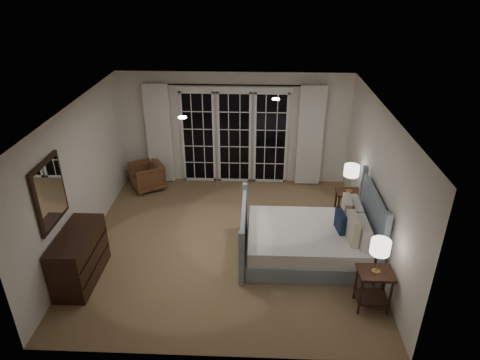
{
  "coord_description": "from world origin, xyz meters",
  "views": [
    {
      "loc": [
        0.5,
        -6.34,
        4.52
      ],
      "look_at": [
        0.21,
        0.44,
        1.05
      ],
      "focal_mm": 32.0,
      "sensor_mm": 36.0,
      "label": 1
    }
  ],
  "objects_px": {
    "armchair": "(147,176)",
    "bed": "(309,240)",
    "nightstand_left": "(374,284)",
    "lamp_right": "(352,171)",
    "lamp_left": "(380,247)",
    "nightstand_right": "(348,201)",
    "dresser": "(79,257)"
  },
  "relations": [
    {
      "from": "armchair",
      "to": "nightstand_right",
      "type": "bearing_deg",
      "value": 43.98
    },
    {
      "from": "bed",
      "to": "nightstand_right",
      "type": "xyz_separation_m",
      "value": [
        0.86,
        1.22,
        0.08
      ]
    },
    {
      "from": "nightstand_right",
      "to": "lamp_right",
      "type": "xyz_separation_m",
      "value": [
        -0.0,
        -0.0,
        0.65
      ]
    },
    {
      "from": "bed",
      "to": "nightstand_left",
      "type": "xyz_separation_m",
      "value": [
        0.79,
        -1.19,
        0.1
      ]
    },
    {
      "from": "nightstand_right",
      "to": "lamp_left",
      "type": "xyz_separation_m",
      "value": [
        -0.07,
        -2.42,
        0.66
      ]
    },
    {
      "from": "nightstand_right",
      "to": "lamp_right",
      "type": "bearing_deg",
      "value": -165.96
    },
    {
      "from": "nightstand_left",
      "to": "lamp_right",
      "type": "bearing_deg",
      "value": 88.38
    },
    {
      "from": "nightstand_left",
      "to": "nightstand_right",
      "type": "xyz_separation_m",
      "value": [
        0.07,
        2.42,
        -0.02
      ]
    },
    {
      "from": "armchair",
      "to": "lamp_left",
      "type": "bearing_deg",
      "value": 18.18
    },
    {
      "from": "lamp_left",
      "to": "lamp_right",
      "type": "relative_size",
      "value": 0.96
    },
    {
      "from": "nightstand_left",
      "to": "armchair",
      "type": "distance_m",
      "value": 5.41
    },
    {
      "from": "nightstand_left",
      "to": "dresser",
      "type": "bearing_deg",
      "value": 174.44
    },
    {
      "from": "bed",
      "to": "dresser",
      "type": "bearing_deg",
      "value": -168.21
    },
    {
      "from": "armchair",
      "to": "dresser",
      "type": "distance_m",
      "value": 3.1
    },
    {
      "from": "lamp_right",
      "to": "bed",
      "type": "bearing_deg",
      "value": -124.97
    },
    {
      "from": "dresser",
      "to": "armchair",
      "type": "bearing_deg",
      "value": 84.05
    },
    {
      "from": "lamp_right",
      "to": "armchair",
      "type": "relative_size",
      "value": 0.83
    },
    {
      "from": "lamp_left",
      "to": "armchair",
      "type": "bearing_deg",
      "value": 139.51
    },
    {
      "from": "nightstand_left",
      "to": "armchair",
      "type": "xyz_separation_m",
      "value": [
        -4.11,
        3.51,
        -0.12
      ]
    },
    {
      "from": "nightstand_right",
      "to": "lamp_right",
      "type": "relative_size",
      "value": 1.11
    },
    {
      "from": "nightstand_right",
      "to": "dresser",
      "type": "height_order",
      "value": "dresser"
    },
    {
      "from": "nightstand_left",
      "to": "lamp_right",
      "type": "relative_size",
      "value": 1.16
    },
    {
      "from": "nightstand_right",
      "to": "lamp_right",
      "type": "height_order",
      "value": "lamp_right"
    },
    {
      "from": "nightstand_left",
      "to": "lamp_left",
      "type": "height_order",
      "value": "lamp_left"
    },
    {
      "from": "lamp_left",
      "to": "lamp_right",
      "type": "bearing_deg",
      "value": 88.38
    },
    {
      "from": "bed",
      "to": "nightstand_left",
      "type": "distance_m",
      "value": 1.43
    },
    {
      "from": "armchair",
      "to": "bed",
      "type": "bearing_deg",
      "value": 23.79
    },
    {
      "from": "nightstand_left",
      "to": "lamp_left",
      "type": "bearing_deg",
      "value": 153.43
    },
    {
      "from": "bed",
      "to": "nightstand_right",
      "type": "distance_m",
      "value": 1.49
    },
    {
      "from": "nightstand_right",
      "to": "armchair",
      "type": "bearing_deg",
      "value": 165.31
    },
    {
      "from": "lamp_left",
      "to": "armchair",
      "type": "distance_m",
      "value": 5.46
    },
    {
      "from": "nightstand_right",
      "to": "dresser",
      "type": "bearing_deg",
      "value": -156.22
    }
  ]
}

